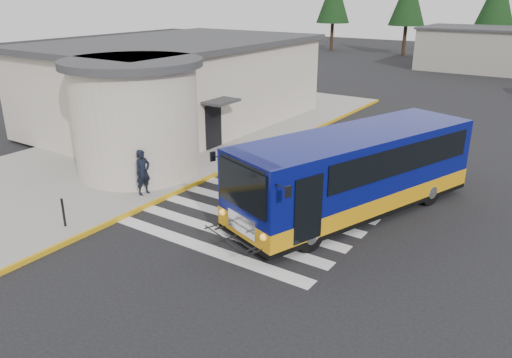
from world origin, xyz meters
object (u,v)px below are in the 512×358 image
Objects in this scene: pedestrian_b at (120,155)px; bollard at (63,212)px; transit_bus at (354,176)px; pedestrian_a at (143,172)px.

bollard is (2.38, -4.59, -0.35)m from pedestrian_b.
bollard is at bearing -118.18° from transit_bus.
bollard is (-0.11, -3.51, -0.39)m from pedestrian_a.
pedestrian_b is (-2.50, 1.08, -0.05)m from pedestrian_a.
pedestrian_b is at bearing -148.27° from transit_bus.
pedestrian_b reaches higher than bollard.
pedestrian_b is 5.18m from bollard.
transit_bus reaches higher than pedestrian_b.
pedestrian_b is at bearing 73.13° from pedestrian_a.
pedestrian_a reaches higher than pedestrian_b.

